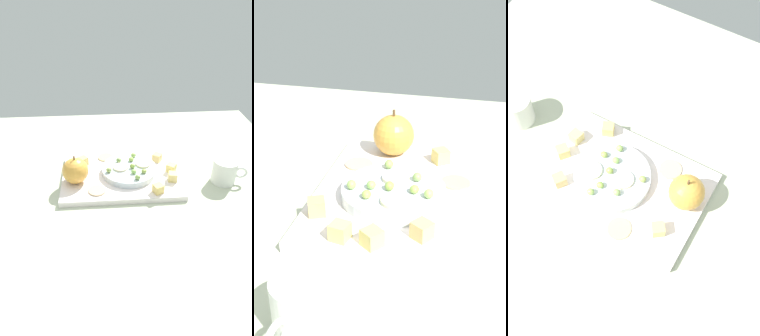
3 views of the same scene
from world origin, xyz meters
TOP-DOWN VIEW (x-y plane):
  - table at (0.00, 0.00)cm, footprint 112.20×106.84cm
  - platter at (2.54, -2.89)cm, footprint 36.97×25.69cm
  - serving_dish at (0.06, -3.49)cm, footprint 17.31×17.31cm
  - apple_whole at (16.52, 0.21)cm, footprint 7.89×7.89cm
  - apple_stem at (16.52, 0.21)cm, footprint 0.50×0.50cm
  - cheese_cube_0 at (14.81, -9.49)cm, footprint 3.71×3.71cm
  - cheese_cube_1 at (-7.52, 7.20)cm, footprint 3.49×3.49cm
  - cheese_cube_2 at (-13.47, -3.22)cm, footprint 3.72×3.72cm
  - cheese_cube_3 at (-12.98, 1.68)cm, footprint 3.14×3.14cm
  - cheese_cube_4 at (-9.97, -9.83)cm, footprint 3.69×3.69cm
  - cracker_0 at (7.29, -13.05)cm, footprint 5.15×5.15cm
  - cracker_1 at (10.18, 5.30)cm, footprint 5.15×5.15cm
  - grape_0 at (-1.15, -0.35)cm, footprint 1.70×1.53cm
  - grape_1 at (3.12, -6.89)cm, footprint 1.70×1.53cm
  - grape_2 at (-1.97, 3.12)cm, footprint 1.70×1.53cm
  - grape_3 at (-0.96, -7.10)cm, footprint 1.70×1.53cm
  - grape_4 at (-1.92, -9.56)cm, footprint 1.70×1.53cm
  - grape_5 at (6.46, -1.29)cm, footprint 1.70×1.53cm
  - grape_6 at (-4.25, 0.10)cm, footprint 1.70×1.53cm
  - grape_7 at (-0.98, -3.00)cm, footprint 1.70×1.53cm
  - apple_slice_0 at (2.76, -3.29)cm, footprint 4.60×4.60cm
  - apple_slice_1 at (-4.57, -4.71)cm, footprint 4.60×4.60cm
  - cup at (-29.41, 0.94)cm, footprint 10.56×7.47cm

SIDE VIEW (x-z plane):
  - table at x=0.00cm, z-range 0.00..4.57cm
  - platter at x=2.54cm, z-range 4.57..6.34cm
  - cracker_0 at x=7.29cm, z-range 6.34..6.74cm
  - cracker_1 at x=10.18cm, z-range 6.34..6.74cm
  - serving_dish at x=0.06cm, z-range 6.34..8.36cm
  - cheese_cube_0 at x=14.81cm, z-range 6.34..8.99cm
  - cheese_cube_1 at x=-7.52cm, z-range 6.34..8.99cm
  - cheese_cube_2 at x=-13.47cm, z-range 6.34..8.99cm
  - cheese_cube_3 at x=-12.98cm, z-range 6.34..8.99cm
  - cheese_cube_4 at x=-9.97cm, z-range 6.34..8.99cm
  - cup at x=-29.41cm, z-range 4.57..12.21cm
  - apple_slice_0 at x=2.76cm, z-range 8.36..8.96cm
  - apple_slice_1 at x=-4.57cm, z-range 8.36..8.96cm
  - grape_6 at x=-4.25cm, z-range 8.36..9.72cm
  - grape_3 at x=-0.96cm, z-range 8.36..9.72cm
  - grape_0 at x=-1.15cm, z-range 8.36..9.73cm
  - grape_4 at x=-1.92cm, z-range 8.36..9.85cm
  - grape_1 at x=3.12cm, z-range 8.36..9.85cm
  - grape_7 at x=-0.98cm, z-range 8.36..9.89cm
  - grape_2 at x=-1.97cm, z-range 8.36..9.90cm
  - grape_5 at x=6.46cm, z-range 8.36..9.91cm
  - apple_whole at x=16.52cm, z-range 6.34..14.23cm
  - apple_stem at x=16.52cm, z-range 14.23..15.43cm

